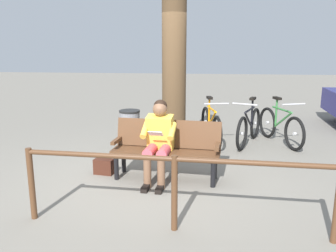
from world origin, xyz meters
TOP-DOWN VIEW (x-y plane):
  - ground_plane at (0.00, 0.00)m, footprint 40.00×40.00m
  - bench at (-0.23, -0.09)m, footprint 1.64×0.62m
  - person_reading at (-0.13, 0.07)m, footprint 0.52×0.79m
  - handbag at (0.77, -0.10)m, footprint 0.32×0.18m
  - tree_trunk at (-0.23, -1.17)m, footprint 0.42×0.42m
  - litter_bin at (0.55, -1.05)m, footprint 0.37×0.37m
  - bicycle_red at (-2.30, -2.21)m, footprint 0.69×1.60m
  - bicycle_silver at (-1.67, -2.11)m, footprint 0.71×1.59m
  - bicycle_green at (-0.90, -2.11)m, footprint 0.54×1.65m
  - railing_fence at (-0.48, 1.47)m, footprint 3.36×0.22m

SIDE VIEW (x-z plane):
  - ground_plane at x=0.00m, z-range 0.00..0.00m
  - handbag at x=0.77m, z-range 0.00..0.24m
  - bicycle_red at x=-2.30m, z-range -0.11..0.83m
  - bicycle_silver at x=-1.67m, z-range -0.11..0.83m
  - bicycle_green at x=-0.90m, z-range -0.11..0.83m
  - litter_bin at x=0.55m, z-range 0.00..0.85m
  - bench at x=-0.23m, z-range 0.07..0.94m
  - railing_fence at x=-0.48m, z-range 0.17..1.02m
  - person_reading at x=-0.13m, z-range 0.06..1.27m
  - tree_trunk at x=-0.23m, z-range 0.00..3.06m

